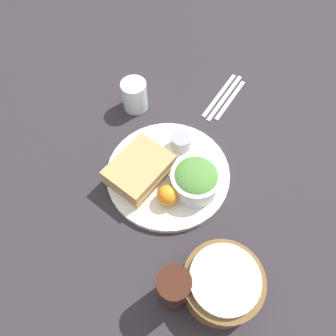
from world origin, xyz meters
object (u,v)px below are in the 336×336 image
dressing_cup (181,141)px  spoon (230,100)px  fork (219,95)px  sandwich (139,170)px  bread_basket (222,283)px  drink_glass (174,288)px  plate (168,174)px  water_glass (135,95)px  salad_bowl (196,179)px  knife (225,97)px

dressing_cup → spoon: dressing_cup is taller
fork → spoon: same height
sandwich → fork: size_ratio=0.92×
bread_basket → fork: bearing=-124.0°
drink_glass → bread_basket: (-0.09, 0.04, -0.02)m
plate → spoon: 0.31m
fork → water_glass: (0.23, -0.08, 0.04)m
bread_basket → fork: (-0.30, -0.45, -0.04)m
sandwich → plate: bearing=156.8°
plate → salad_bowl: size_ratio=2.57×
water_glass → bread_basket: bearing=82.5°
sandwich → bread_basket: 0.32m
sandwich → salad_bowl: 0.14m
bread_basket → drink_glass: bearing=-21.0°
dressing_cup → fork: bearing=-151.2°
bread_basket → knife: size_ratio=0.80×
salad_bowl → bread_basket: size_ratio=0.74×
spoon → bread_basket: bearing=-155.3°
salad_bowl → water_glass: size_ratio=1.36×
dressing_cup → water_glass: 0.20m
water_glass → fork: bearing=160.0°
water_glass → sandwich: bearing=66.2°
dressing_cup → fork: 0.23m
bread_basket → spoon: bread_basket is taller
bread_basket → spoon: 0.53m
salad_bowl → spoon: bearing=-141.6°
sandwich → knife: (-0.34, -0.12, -0.04)m
fork → spoon: 0.04m
plate → sandwich: sandwich is taller
sandwich → water_glass: water_glass is taller
dressing_cup → fork: size_ratio=0.27×
dressing_cup → water_glass: (0.04, -0.19, 0.01)m
salad_bowl → knife: size_ratio=0.59×
fork → knife: (-0.01, 0.02, 0.00)m
dressing_cup → water_glass: size_ratio=0.60×
sandwich → knife: bearing=-160.9°
spoon → drink_glass: bearing=-165.1°
knife → water_glass: 0.27m
spoon → water_glass: bearing=127.2°
knife → sandwich: bearing=171.3°
dressing_cup → knife: dressing_cup is taller
sandwich → bread_basket: (-0.03, 0.32, -0.00)m
drink_glass → spoon: size_ratio=0.71×
dressing_cup → drink_glass: drink_glass is taller
plate → knife: plate is taller
dressing_cup → bread_basket: (0.11, 0.34, 0.00)m
drink_glass → fork: (-0.40, -0.41, -0.06)m
drink_glass → spoon: drink_glass is taller
sandwich → knife: 0.36m
plate → spoon: (-0.28, -0.13, -0.01)m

